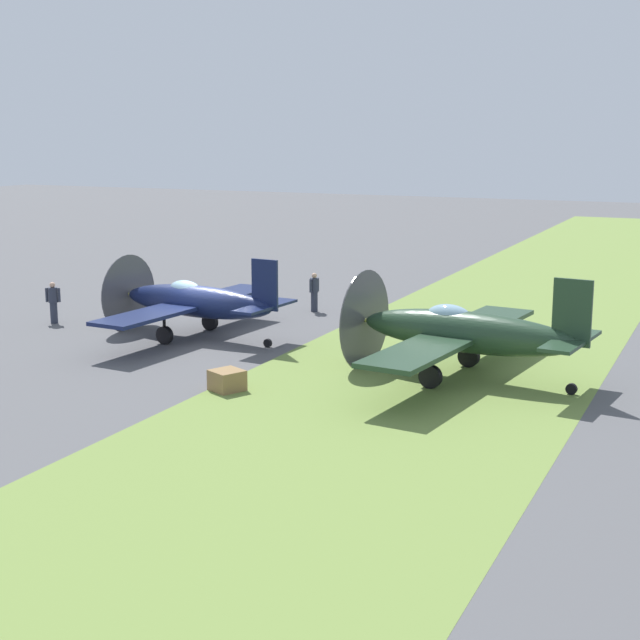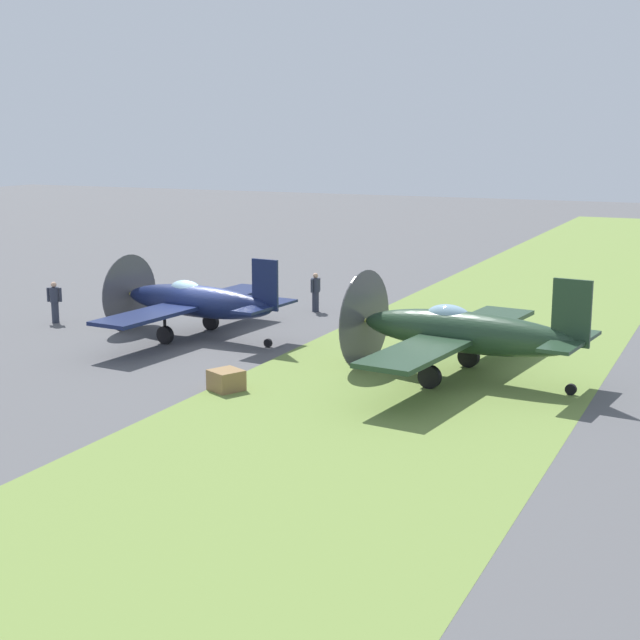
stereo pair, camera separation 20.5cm
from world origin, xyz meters
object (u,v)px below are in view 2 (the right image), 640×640
at_px(airplane_lead, 195,301).
at_px(fuel_drum, 377,321).
at_px(ground_crew_mechanic, 55,301).
at_px(runway_marker_cone, 361,313).
at_px(airplane_wingman, 462,332).
at_px(supply_crate, 226,380).
at_px(ground_crew_chief, 316,291).

relative_size(airplane_lead, fuel_drum, 10.71).
bearing_deg(ground_crew_mechanic, runway_marker_cone, 6.87).
bearing_deg(runway_marker_cone, airplane_lead, 145.59).
height_order(airplane_wingman, ground_crew_mechanic, airplane_wingman).
bearing_deg(supply_crate, runway_marker_cone, 2.78).
relative_size(airplane_wingman, ground_crew_mechanic, 6.05).
relative_size(airplane_wingman, ground_crew_chief, 6.05).
relative_size(ground_crew_mechanic, supply_crate, 1.92).
relative_size(ground_crew_mechanic, fuel_drum, 1.92).
bearing_deg(ground_crew_chief, airplane_lead, 177.01).
xyz_separation_m(airplane_wingman, fuel_drum, (5.60, 5.10, -1.10)).
xyz_separation_m(ground_crew_chief, supply_crate, (-12.76, -2.97, -0.59)).
xyz_separation_m(airplane_wingman, ground_crew_chief, (8.39, 9.13, -0.64)).
bearing_deg(ground_crew_mechanic, ground_crew_chief, 15.02).
bearing_deg(airplane_wingman, ground_crew_mechanic, 91.56).
relative_size(ground_crew_chief, runway_marker_cone, 3.93).
bearing_deg(airplane_wingman, ground_crew_chief, 53.99).
distance_m(airplane_wingman, ground_crew_chief, 12.42).
bearing_deg(airplane_wingman, fuel_drum, 48.91).
relative_size(airplane_lead, ground_crew_mechanic, 5.57).
bearing_deg(runway_marker_cone, fuel_drum, -144.52).
relative_size(ground_crew_chief, fuel_drum, 1.92).
height_order(airplane_wingman, runway_marker_cone, airplane_wingman).
bearing_deg(airplane_lead, runway_marker_cone, -29.57).
bearing_deg(fuel_drum, runway_marker_cone, 35.48).
xyz_separation_m(airplane_lead, supply_crate, (-6.00, -4.91, -1.11)).
xyz_separation_m(airplane_lead, airplane_wingman, (-1.63, -11.08, 0.12)).
relative_size(airplane_lead, airplane_wingman, 0.92).
bearing_deg(ground_crew_chief, supply_crate, -153.86).
xyz_separation_m(ground_crew_mechanic, supply_crate, (-5.94, -11.75, -0.59)).
bearing_deg(ground_crew_mechanic, airplane_lead, -22.32).
distance_m(airplane_lead, fuel_drum, 7.24).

